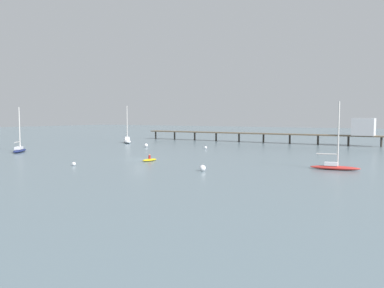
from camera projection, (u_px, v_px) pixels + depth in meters
The scene contains 10 objects.
ground_plane at pixel (139, 159), 64.22m from camera, with size 400.00×400.00×0.00m, color slate.
pier at pixel (314, 130), 97.68m from camera, with size 67.37×4.95×6.78m.
sailboat_navy at pixel (20, 149), 76.90m from camera, with size 5.45×6.27×9.05m.
sailboat_red at pixel (335, 165), 51.64m from camera, with size 6.59×2.41×9.19m.
sailboat_white at pixel (127, 140), 103.70m from camera, with size 6.88×6.71×10.03m.
dinghy_yellow at pixel (150, 160), 61.87m from camera, with size 1.54×3.13×1.14m.
mooring_buoy_inner at pixel (74, 164), 55.79m from camera, with size 0.56×0.56×0.56m, color silver.
mooring_buoy_far at pixel (146, 145), 89.52m from camera, with size 0.87×0.87×0.87m, color silver.
mooring_buoy_mid at pixel (206, 148), 84.45m from camera, with size 0.64×0.64×0.64m, color silver.
mooring_buoy_near at pixel (203, 168), 50.28m from camera, with size 0.83×0.83×0.83m, color silver.
Camera 1 is at (40.28, -50.34, 7.20)m, focal length 35.82 mm.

